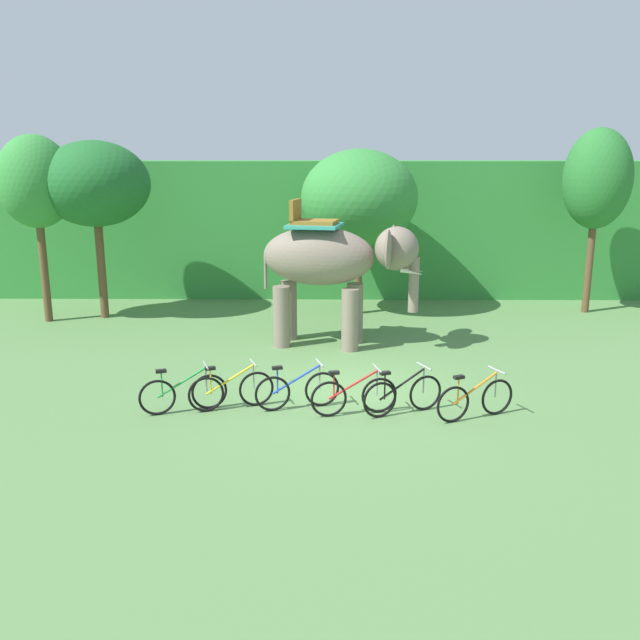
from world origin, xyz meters
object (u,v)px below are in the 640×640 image
Objects in this scene: bike_orange at (475,399)px; bike_green at (183,393)px; bike_yellow at (231,390)px; bike_red at (354,396)px; elephant at (331,262)px; bike_blue at (297,390)px; tree_center at (597,180)px; tree_left at (95,184)px; tree_center_right at (359,198)px; tree_center_left at (36,183)px; bike_black at (403,395)px.

bike_green is at bearing 177.23° from bike_orange.
bike_yellow and bike_red have the same top height.
bike_blue is at bearing -98.45° from elephant.
tree_center reaches higher than bike_green.
tree_center is (15.11, 0.91, 0.11)m from tree_left.
bike_blue is at bearing 5.30° from bike_green.
tree_left is 10.56m from bike_blue.
bike_green is 1.03× the size of bike_orange.
tree_center_right reaches higher than elephant.
elephant reaches higher than bike_red.
bike_blue is at bearing -42.41° from tree_center_left.
tree_left is 3.35× the size of bike_orange.
tree_center_left is 1.08× the size of tree_center_right.
bike_blue is 0.99× the size of bike_red.
tree_left is 13.15m from bike_orange.
elephant is 5.34m from bike_yellow.
tree_center_right reaches higher than bike_red.
elephant is (8.51, -2.55, -1.90)m from tree_center_left.
bike_red is at bearing -15.63° from bike_blue.
tree_center_right is 3.20× the size of bike_orange.
tree_center_right is 3.12× the size of bike_green.
elephant reaches higher than bike_orange.
bike_black is 1.36m from bike_orange.
bike_red is at bearing -176.63° from bike_black.
bike_green is (5.62, -7.35, -3.72)m from tree_center_left.
tree_center_left is at bearing 143.12° from bike_black.
elephant is at bearing 66.81° from bike_yellow.
tree_center is 3.50× the size of bike_yellow.
bike_black is (8.33, -7.91, -3.65)m from tree_left.
tree_left is 7.83m from elephant.
tree_center is 3.59× the size of bike_orange.
bike_green is 5.59m from bike_orange.
bike_yellow is (4.99, -7.68, -3.65)m from tree_left.
bike_orange is (-5.43, -9.04, -3.76)m from tree_center.
bike_green is (-11.02, -8.77, -3.76)m from tree_center.
bike_red is at bearing 175.83° from bike_orange.
tree_center_left is 3.44× the size of bike_black.
bike_yellow is at bearing -139.66° from tree_center.
bike_blue is at bearing -135.83° from tree_center.
tree_center is (16.64, 1.42, 0.04)m from tree_center_left.
tree_center_right is 3.19× the size of bike_black.
tree_center_left is 16.70m from tree_center.
tree_center reaches higher than bike_orange.
bike_green is at bearing -113.78° from tree_center_right.
tree_center_left is at bearing 145.79° from bike_orange.
tree_left reaches higher than bike_green.
bike_blue is at bearing 1.04° from bike_yellow.
elephant is at bearing 118.06° from bike_orange.
bike_black is at bearing -0.65° from bike_green.
tree_center_right is 7.30m from tree_center.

